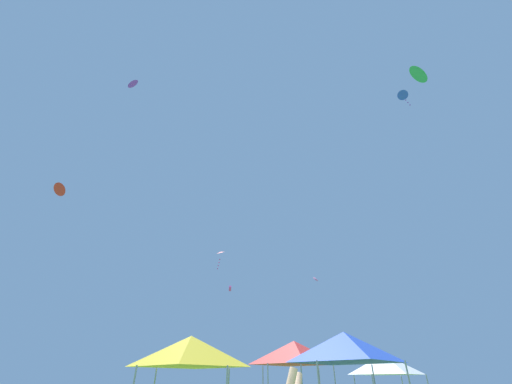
# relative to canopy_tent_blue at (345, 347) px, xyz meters

# --- Properties ---
(canopy_tent_blue) EXTENTS (3.12, 3.12, 3.34)m
(canopy_tent_blue) POSITION_rel_canopy_tent_blue_xyz_m (0.00, 0.00, 0.00)
(canopy_tent_blue) COLOR #9E9EA3
(canopy_tent_blue) RESTS_ON ground
(canopy_tent_white) EXTENTS (2.73, 2.73, 2.92)m
(canopy_tent_white) POSITION_rel_canopy_tent_blue_xyz_m (3.32, 4.59, -0.36)
(canopy_tent_white) COLOR #9E9EA3
(canopy_tent_white) RESTS_ON ground
(canopy_tent_yellow) EXTENTS (2.91, 2.91, 3.12)m
(canopy_tent_yellow) POSITION_rel_canopy_tent_blue_xyz_m (-5.47, -0.49, -0.19)
(canopy_tent_yellow) COLOR #9E9EA3
(canopy_tent_yellow) RESTS_ON ground
(canopy_tent_red) EXTENTS (3.31, 3.31, 3.54)m
(canopy_tent_red) POSITION_rel_canopy_tent_blue_xyz_m (-1.02, 5.06, 0.17)
(canopy_tent_red) COLOR #9E9EA3
(canopy_tent_red) RESTS_ON ground
(kite_purple_delta) EXTENTS (0.98, 1.04, 0.69)m
(kite_purple_delta) POSITION_rel_canopy_tent_blue_xyz_m (-11.91, 3.17, 17.18)
(kite_purple_delta) COLOR purple
(kite_red_delta) EXTENTS (1.09, 0.96, 0.75)m
(kite_red_delta) POSITION_rel_canopy_tent_blue_xyz_m (-15.71, 5.63, 9.65)
(kite_red_delta) COLOR red
(kite_pink_delta) EXTENTS (0.78, 0.74, 0.56)m
(kite_pink_delta) POSITION_rel_canopy_tent_blue_xyz_m (4.60, 21.78, 8.64)
(kite_pink_delta) COLOR pink
(kite_blue_delta) EXTENTS (1.17, 1.15, 1.90)m
(kite_blue_delta) POSITION_rel_canopy_tent_blue_xyz_m (10.79, 6.91, 21.57)
(kite_blue_delta) COLOR blue
(kite_green_delta) EXTENTS (1.77, 1.92, 1.42)m
(kite_green_delta) POSITION_rel_canopy_tent_blue_xyz_m (8.98, 2.14, 18.39)
(kite_green_delta) COLOR green
(kite_red_diamond) EXTENTS (0.98, 1.02, 1.71)m
(kite_red_diamond) POSITION_rel_canopy_tent_blue_xyz_m (-5.61, 14.34, 8.67)
(kite_red_diamond) COLOR red
(kite_magenta_box) EXTENTS (0.26, 0.59, 0.48)m
(kite_magenta_box) POSITION_rel_canopy_tent_blue_xyz_m (-4.80, 20.95, 7.26)
(kite_magenta_box) COLOR #D6389E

